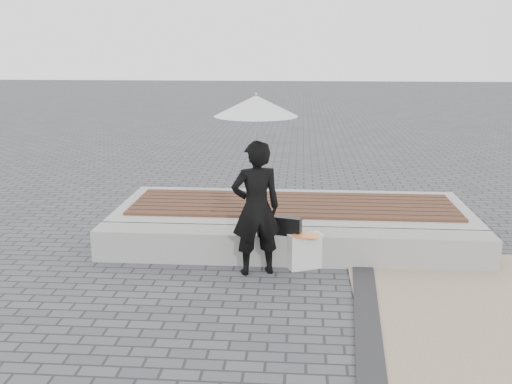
% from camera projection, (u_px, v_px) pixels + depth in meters
% --- Properties ---
extents(ground, '(80.00, 80.00, 0.00)m').
position_uv_depth(ground, '(288.00, 318.00, 5.94)').
color(ground, '#494A4E').
rests_on(ground, ground).
extents(edging_band, '(0.61, 5.20, 0.04)m').
position_uv_depth(edging_band, '(369.00, 343.00, 5.40)').
color(edging_band, '#29292B').
rests_on(edging_band, ground).
extents(seating_ledge, '(5.00, 0.45, 0.40)m').
position_uv_depth(seating_ledge, '(291.00, 246.00, 7.44)').
color(seating_ledge, '#999894').
rests_on(seating_ledge, ground).
extents(timber_platform, '(5.00, 2.00, 0.40)m').
position_uv_depth(timber_platform, '(293.00, 219.00, 8.60)').
color(timber_platform, '#9F9E9A').
rests_on(timber_platform, ground).
extents(timber_decking, '(4.60, 1.40, 0.04)m').
position_uv_depth(timber_decking, '(293.00, 204.00, 8.55)').
color(timber_decking, brown).
rests_on(timber_decking, timber_platform).
extents(woman, '(0.68, 0.55, 1.61)m').
position_uv_depth(woman, '(256.00, 208.00, 6.92)').
color(woman, black).
rests_on(woman, ground).
extents(parasol, '(0.95, 0.95, 1.21)m').
position_uv_depth(parasol, '(256.00, 106.00, 6.63)').
color(parasol, '#AFB0B4').
rests_on(parasol, ground).
extents(handbag, '(0.34, 0.20, 0.23)m').
position_uv_depth(handbag, '(288.00, 226.00, 7.21)').
color(handbag, black).
rests_on(handbag, seating_ledge).
extents(canvas_tote, '(0.44, 0.32, 0.43)m').
position_uv_depth(canvas_tote, '(305.00, 251.00, 7.21)').
color(canvas_tote, white).
rests_on(canvas_tote, ground).
extents(magazine, '(0.33, 0.25, 0.01)m').
position_uv_depth(magazine, '(305.00, 235.00, 7.11)').
color(magazine, '#F62437').
rests_on(magazine, canvas_tote).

